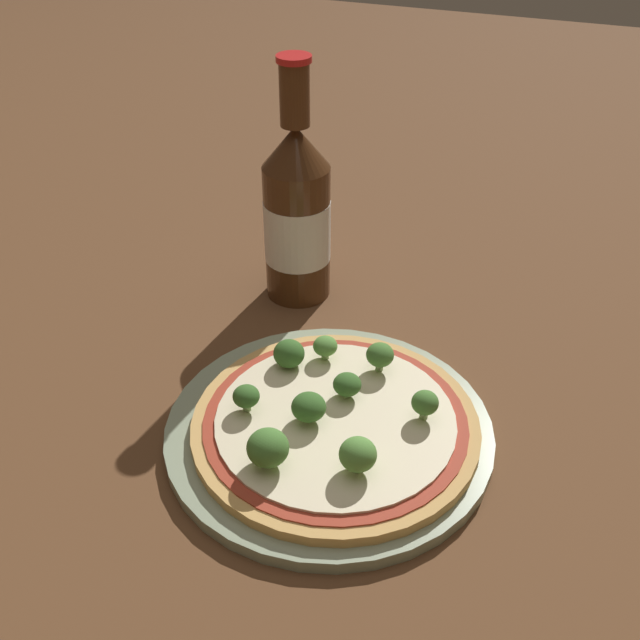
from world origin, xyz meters
name	(u,v)px	position (x,y,z in m)	size (l,w,h in m)	color
ground_plane	(342,425)	(0.00, 0.00, 0.00)	(3.00, 3.00, 0.00)	brown
plate	(329,431)	(-0.01, -0.02, 0.01)	(0.28, 0.28, 0.01)	#93A384
pizza	(339,425)	(0.00, -0.02, 0.02)	(0.24, 0.24, 0.01)	tan
broccoli_floret_0	(325,346)	(-0.04, 0.05, 0.04)	(0.02, 0.02, 0.02)	#89A866
broccoli_floret_1	(268,448)	(-0.03, -0.09, 0.04)	(0.03, 0.03, 0.03)	#89A866
broccoli_floret_2	(345,384)	(0.00, 0.01, 0.04)	(0.02, 0.02, 0.02)	#89A866
broccoli_floret_3	(358,455)	(0.04, -0.07, 0.04)	(0.03, 0.03, 0.03)	#89A866
broccoli_floret_4	(380,355)	(0.02, 0.05, 0.04)	(0.03, 0.03, 0.03)	#89A866
broccoli_floret_5	(309,407)	(-0.02, -0.03, 0.04)	(0.03, 0.03, 0.03)	#89A866
broccoli_floret_6	(246,397)	(-0.07, -0.04, 0.04)	(0.02, 0.02, 0.02)	#89A866
broccoli_floret_7	(289,354)	(-0.06, 0.03, 0.04)	(0.03, 0.03, 0.03)	#89A866
broccoli_floret_8	(425,403)	(0.07, 0.01, 0.04)	(0.02, 0.02, 0.03)	#89A866
beer_bottle	(297,213)	(-0.12, 0.19, 0.10)	(0.07, 0.07, 0.26)	#472814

